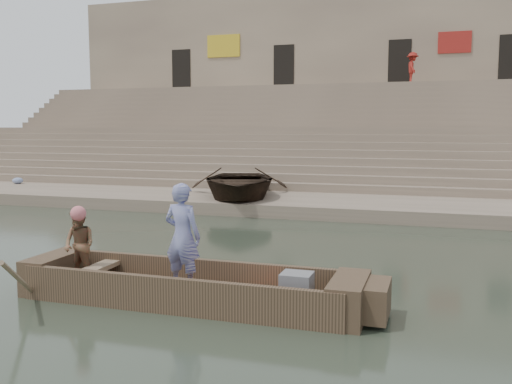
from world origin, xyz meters
The scene contains 13 objects.
ground centered at (0.00, 0.00, 0.00)m, with size 120.00×120.00×0.00m, color #252D22.
lower_landing centered at (0.00, 8.00, 0.20)m, with size 32.00×4.00×0.40m, color gray.
mid_landing centered at (0.00, 15.50, 1.40)m, with size 32.00×3.00×2.80m, color gray.
upper_landing centered at (0.00, 22.50, 2.60)m, with size 32.00×3.00×5.20m, color gray.
ghat_steps centered at (0.00, 17.19, 1.80)m, with size 32.00×11.00×5.20m.
building_wall centered at (0.00, 26.50, 5.60)m, with size 32.00×5.07×11.20m.
main_rowboat centered at (3.52, -2.42, 0.11)m, with size 5.00×1.30×0.22m, color brown.
rowboat_trim centered at (3.73, -2.42, 0.31)m, with size 6.04×2.63×1.86m.
standing_man centered at (3.44, -2.46, 1.08)m, with size 0.62×0.41×1.71m, color navy.
rowing_man centered at (1.52, -2.47, 0.82)m, with size 0.58×0.45×1.19m, color #22683A.
television centered at (5.28, -2.42, 0.42)m, with size 0.46×0.42×0.40m.
beached_rowboat centered at (0.74, 7.76, 0.92)m, with size 3.56×4.99×1.03m, color #2D2116.
pedestrian centered at (5.80, 22.55, 6.08)m, with size 1.14×0.65×1.76m, color maroon.
Camera 1 is at (7.21, -10.43, 2.78)m, focal length 39.44 mm.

